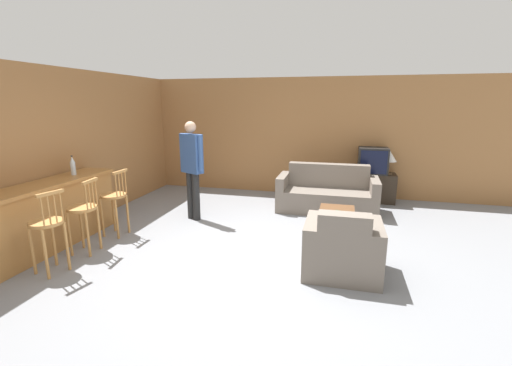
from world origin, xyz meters
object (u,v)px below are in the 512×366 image
Objects in this scene: tv_unit at (371,187)px; book_on_table at (340,212)px; tv at (373,161)px; person_by_window at (192,165)px; bar_chair_near at (48,229)px; bottle at (73,166)px; coffee_table at (337,217)px; armchair_near at (342,250)px; couch_far at (327,194)px; bar_chair_far at (115,201)px; bar_chair_mid at (84,214)px; table_lamp at (390,157)px.

tv_unit is 2.28m from book_on_table.
person_by_window is (-3.18, -1.97, 0.12)m from tv.
person_by_window is (0.87, 2.29, 0.43)m from bar_chair_near.
book_on_table is 2.64m from person_by_window.
coffee_table is at bearing 12.18° from bottle.
armchair_near is 3.49m from tv_unit.
person_by_window is (-2.30, -1.11, 0.68)m from couch_far.
bar_chair_far reaches higher than couch_far.
tv is at bearing 44.59° from couch_far.
bar_chair_mid is 0.56× the size of couch_far.
coffee_table is (3.38, 0.78, -0.24)m from bar_chair_far.
book_on_table is at bearing 92.00° from armchair_near.
bar_chair_mid is 4.24m from couch_far.
bar_chair_mid reaches higher than couch_far.
table_lamp is 4.02m from person_by_window.
bar_chair_far is 1.08× the size of tv_unit.
book_on_table is at bearing 23.15° from bar_chair_mid.
bar_chair_far is 3.47m from coffee_table.
bottle is (-4.66, -3.07, 0.80)m from tv_unit.
bar_chair_near is 1.79× the size of tv.
bar_chair_near is 5.20× the size of book_on_table.
table_lamp is (4.36, 2.99, 0.40)m from bar_chair_far.
bar_chair_far is 0.60× the size of person_by_window.
bar_chair_mid is 5.46m from tv_unit.
armchair_near is 1.85× the size of table_lamp.
tv is 0.34× the size of person_by_window.
tv is 5.58m from bottle.
bar_chair_far is at bearing -143.52° from tv.
bar_chair_mid is at bearing -176.44° from armchair_near.
bar_chair_near is at bearing -133.47° from tv_unit.
tv_unit is 1.99× the size of table_lamp.
armchair_near is (3.47, 0.82, -0.25)m from bar_chair_near.
bar_chair_mid is (0.00, 0.60, 0.00)m from bar_chair_near.
bar_chair_mid reaches higher than book_on_table.
bar_chair_mid is 3.68m from coffee_table.
couch_far is 4.46m from bottle.
tv is at bearing -179.45° from table_lamp.
person_by_window is (-2.56, 0.22, 0.60)m from book_on_table.
book_on_table is at bearing 13.04° from bar_chair_far.
coffee_table is 4.16m from bottle.
person_by_window is at bearing 36.52° from bottle.
bar_chair_near is at bearing -90.02° from bar_chair_far.
tv_unit is 0.56× the size of person_by_window.
coffee_table is 1.99× the size of table_lamp.
couch_far is at bearing 41.46° from bar_chair_mid.
bar_chair_far is 2.15× the size of table_lamp.
armchair_near is at bearing -85.76° from coffee_table.
tv_unit is at bearing 73.29° from coffee_table.
couch_far is 1.93× the size of coffee_table.
coffee_table is 4.82× the size of book_on_table.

